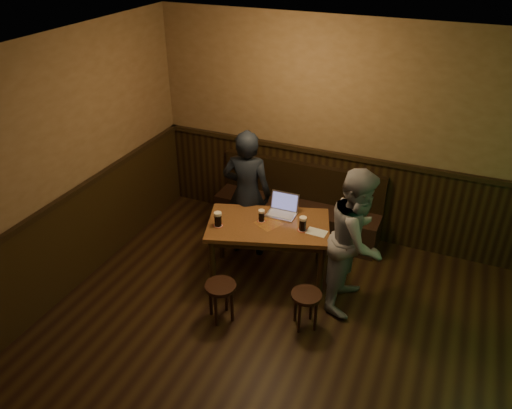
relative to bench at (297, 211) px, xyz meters
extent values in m
cube|color=black|center=(0.49, -2.75, -0.32)|extent=(5.00, 6.00, 0.02)
cube|color=beige|center=(0.49, -2.75, 2.50)|extent=(5.00, 6.00, 0.02)
cube|color=olive|center=(0.49, 0.26, 1.09)|extent=(5.00, 0.02, 2.80)
cube|color=olive|center=(-2.02, -2.75, 1.09)|extent=(0.02, 6.00, 2.80)
cube|color=black|center=(0.49, 0.23, 0.24)|extent=(4.98, 0.04, 1.10)
cube|color=black|center=(-1.99, -2.75, 0.24)|extent=(0.04, 5.98, 1.10)
cube|color=black|center=(0.49, 0.20, 0.82)|extent=(4.98, 0.06, 0.06)
cube|color=black|center=(-1.96, -2.75, 0.82)|extent=(0.06, 5.98, 0.06)
cube|color=black|center=(0.00, -0.04, -0.09)|extent=(2.20, 0.50, 0.45)
cube|color=black|center=(0.00, 0.16, 0.39)|extent=(2.20, 0.10, 0.50)
cube|color=#543A18|center=(0.00, -1.05, 0.40)|extent=(1.54, 1.16, 0.05)
cube|color=#33200E|center=(0.00, -1.05, 0.32)|extent=(1.39, 1.01, 0.08)
cube|color=maroon|center=(0.00, -1.05, 0.42)|extent=(0.34, 0.34, 0.00)
cylinder|color=#33200E|center=(-0.48, -1.53, 0.03)|extent=(0.07, 0.07, 0.68)
cylinder|color=#33200E|center=(-0.67, -0.93, 0.03)|extent=(0.07, 0.07, 0.68)
cylinder|color=#33200E|center=(0.67, -1.16, 0.03)|extent=(0.07, 0.07, 0.68)
cylinder|color=#33200E|center=(0.48, -0.56, 0.03)|extent=(0.07, 0.07, 0.68)
cylinder|color=black|center=(-0.18, -1.92, 0.12)|extent=(0.33, 0.33, 0.04)
cylinder|color=black|center=(-0.05, -1.92, -0.10)|extent=(0.03, 0.03, 0.43)
cylinder|color=black|center=(-0.18, -1.79, -0.10)|extent=(0.03, 0.03, 0.43)
cylinder|color=black|center=(-0.30, -1.92, -0.10)|extent=(0.03, 0.03, 0.43)
cylinder|color=black|center=(-0.18, -2.05, -0.10)|extent=(0.03, 0.03, 0.43)
cylinder|color=black|center=(0.68, -1.68, 0.10)|extent=(0.37, 0.37, 0.04)
cylinder|color=black|center=(0.80, -1.71, -0.11)|extent=(0.03, 0.03, 0.41)
cylinder|color=black|center=(0.70, -1.56, -0.11)|extent=(0.03, 0.03, 0.41)
cylinder|color=black|center=(0.56, -1.66, -0.11)|extent=(0.03, 0.03, 0.41)
cylinder|color=black|center=(0.65, -1.80, -0.11)|extent=(0.03, 0.03, 0.41)
cylinder|color=#AA2315|center=(-0.50, -1.31, 0.42)|extent=(0.11, 0.11, 0.00)
cylinder|color=silver|center=(-0.50, -1.31, 0.43)|extent=(0.09, 0.09, 0.00)
cylinder|color=black|center=(-0.50, -1.31, 0.49)|extent=(0.08, 0.08, 0.13)
cylinder|color=beige|center=(-0.50, -1.31, 0.58)|extent=(0.09, 0.09, 0.03)
cylinder|color=#AA2315|center=(-0.09, -1.03, 0.42)|extent=(0.09, 0.09, 0.00)
cylinder|color=silver|center=(-0.09, -1.03, 0.43)|extent=(0.08, 0.08, 0.00)
cylinder|color=black|center=(-0.09, -1.03, 0.48)|extent=(0.07, 0.07, 0.11)
cylinder|color=beige|center=(-0.09, -1.03, 0.55)|extent=(0.07, 0.07, 0.03)
cylinder|color=#AA2315|center=(0.40, -1.02, 0.42)|extent=(0.11, 0.11, 0.00)
cylinder|color=silver|center=(0.40, -1.02, 0.43)|extent=(0.09, 0.09, 0.00)
cylinder|color=black|center=(0.40, -1.02, 0.49)|extent=(0.08, 0.08, 0.13)
cylinder|color=beige|center=(0.40, -1.02, 0.57)|extent=(0.08, 0.08, 0.03)
cube|color=silver|center=(0.07, -0.82, 0.43)|extent=(0.34, 0.24, 0.02)
cube|color=#B2B2B7|center=(0.07, -0.82, 0.44)|extent=(0.30, 0.19, 0.00)
cube|color=silver|center=(0.07, -0.71, 0.55)|extent=(0.33, 0.07, 0.22)
cube|color=#55589D|center=(0.07, -0.72, 0.55)|extent=(0.30, 0.06, 0.19)
cube|color=silver|center=(0.55, -1.01, 0.42)|extent=(0.23, 0.16, 0.00)
imported|color=black|center=(-0.44, -0.66, 0.51)|extent=(0.66, 0.49, 1.64)
imported|color=gray|center=(1.01, -1.09, 0.50)|extent=(0.65, 0.82, 1.62)
camera|label=1|loc=(1.75, -5.47, 3.44)|focal=35.00mm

